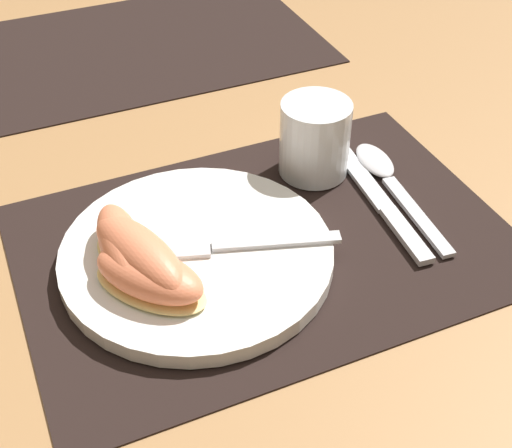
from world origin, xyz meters
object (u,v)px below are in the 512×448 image
object	(u,v)px
juice_glass	(314,143)
citrus_wedge_0	(123,248)
fork	(219,246)
plate	(197,255)
citrus_wedge_1	(141,258)
spoon	(385,174)
citrus_wedge_2	(150,277)
knife	(380,201)

from	to	relation	value
juice_glass	citrus_wedge_0	size ratio (longest dim) A/B	0.69
juice_glass	fork	distance (m)	0.18
plate	citrus_wedge_1	distance (m)	0.06
citrus_wedge_1	fork	bearing A→B (deg)	3.14
juice_glass	spoon	bearing A→B (deg)	-33.41
citrus_wedge_2	citrus_wedge_0	bearing A→B (deg)	104.77
citrus_wedge_0	citrus_wedge_1	distance (m)	0.02
fork	citrus_wedge_2	world-z (taller)	citrus_wedge_2
plate	fork	xyz separation A→B (m)	(0.02, -0.01, 0.01)
plate	citrus_wedge_2	bearing A→B (deg)	-148.51
knife	fork	bearing A→B (deg)	-175.59
spoon	citrus_wedge_0	size ratio (longest dim) A/B	1.63
citrus_wedge_1	knife	bearing A→B (deg)	4.04
plate	citrus_wedge_1	world-z (taller)	citrus_wedge_1
citrus_wedge_0	citrus_wedge_1	world-z (taller)	citrus_wedge_1
knife	citrus_wedge_0	xyz separation A→B (m)	(-0.27, 0.00, 0.03)
juice_glass	citrus_wedge_1	world-z (taller)	juice_glass
knife	citrus_wedge_2	distance (m)	0.26
plate	citrus_wedge_1	size ratio (longest dim) A/B	1.86
citrus_wedge_0	citrus_wedge_2	distance (m)	0.05
fork	citrus_wedge_1	xyz separation A→B (m)	(-0.07, -0.00, 0.02)
knife	citrus_wedge_2	bearing A→B (deg)	-171.09
spoon	citrus_wedge_0	world-z (taller)	citrus_wedge_0
plate	citrus_wedge_0	bearing A→B (deg)	170.89
fork	citrus_wedge_1	bearing A→B (deg)	-176.86
knife	fork	world-z (taller)	fork
juice_glass	fork	bearing A→B (deg)	-147.38
knife	citrus_wedge_2	size ratio (longest dim) A/B	1.75
juice_glass	citrus_wedge_1	xyz separation A→B (m)	(-0.22, -0.10, -0.00)
knife	spoon	size ratio (longest dim) A/B	1.07
plate	citrus_wedge_0	distance (m)	0.07
citrus_wedge_1	spoon	bearing A→B (deg)	10.79
citrus_wedge_1	juice_glass	bearing A→B (deg)	23.87
citrus_wedge_2	juice_glass	bearing A→B (deg)	28.60
knife	citrus_wedge_1	world-z (taller)	citrus_wedge_1
knife	spoon	xyz separation A→B (m)	(0.03, 0.04, 0.00)
plate	spoon	bearing A→B (deg)	10.67
spoon	citrus_wedge_2	xyz separation A→B (m)	(-0.29, -0.08, 0.03)
fork	plate	bearing A→B (deg)	160.47
spoon	citrus_wedge_2	world-z (taller)	citrus_wedge_2
juice_glass	spoon	size ratio (longest dim) A/B	0.43
spoon	citrus_wedge_0	distance (m)	0.30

